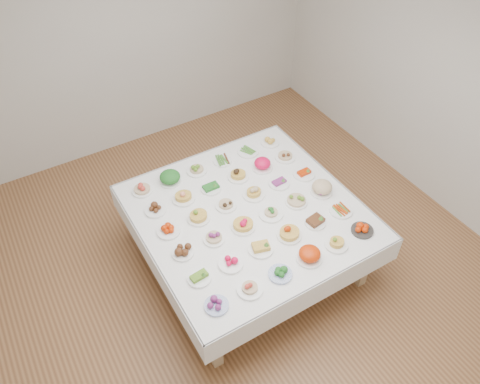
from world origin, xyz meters
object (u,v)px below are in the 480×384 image
display_table (248,216)px  dish_18 (168,229)px  dish_0 (216,304)px  dish_35 (270,141)px

display_table → dish_18: 0.78m
dish_18 → dish_0: bearing=-90.2°
dish_0 → dish_35: bearing=45.1°
display_table → dish_0: dish_0 is taller
dish_0 → dish_35: 2.14m
display_table → dish_0: bearing=-135.1°
dish_35 → dish_18: bearing=-158.1°
dish_0 → dish_18: (0.00, 0.91, 0.00)m
dish_18 → dish_35: (1.51, 0.61, -0.00)m
dish_0 → dish_18: 0.91m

